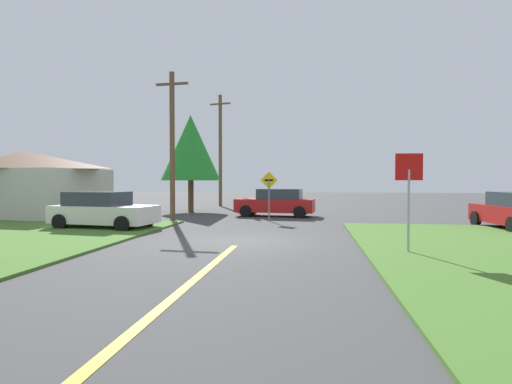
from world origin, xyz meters
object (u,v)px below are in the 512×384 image
object	(u,v)px
direction_sign	(269,190)
stop_sign	(409,183)
car_approaching_junction	(276,203)
barn	(24,184)
utility_pole_mid	(172,144)
parked_car_near_building	(103,210)
utility_pole_far	(220,149)
oak_tree_left	(191,148)

from	to	relation	value
direction_sign	stop_sign	bearing A→B (deg)	-60.98
car_approaching_junction	direction_sign	world-z (taller)	direction_sign
direction_sign	barn	bearing A→B (deg)	177.38
utility_pole_mid	barn	distance (m)	9.48
barn	stop_sign	bearing A→B (deg)	-26.34
car_approaching_junction	barn	bearing A→B (deg)	14.76
parked_car_near_building	utility_pole_far	world-z (taller)	utility_pole_far
stop_sign	parked_car_near_building	size ratio (longest dim) A/B	0.61
car_approaching_junction	direction_sign	size ratio (longest dim) A/B	1.84
direction_sign	barn	distance (m)	14.41
barn	car_approaching_junction	bearing A→B (deg)	8.99
stop_sign	utility_pole_mid	distance (m)	13.65
stop_sign	utility_pole_far	bearing A→B (deg)	-66.76
barn	utility_pole_far	bearing A→B (deg)	51.28
oak_tree_left	barn	size ratio (longest dim) A/B	0.74
parked_car_near_building	utility_pole_mid	size ratio (longest dim) A/B	0.60
utility_pole_far	utility_pole_mid	bearing A→B (deg)	-89.48
stop_sign	barn	size ratio (longest dim) A/B	0.33
car_approaching_junction	utility_pole_mid	distance (m)	6.91
car_approaching_junction	oak_tree_left	bearing A→B (deg)	-17.44
oak_tree_left	parked_car_near_building	bearing A→B (deg)	-95.95
oak_tree_left	utility_pole_mid	bearing A→B (deg)	-83.13
direction_sign	utility_pole_mid	bearing A→B (deg)	-179.84
direction_sign	parked_car_near_building	bearing A→B (deg)	-148.11
direction_sign	barn	world-z (taller)	barn
parked_car_near_building	barn	bearing A→B (deg)	154.73
direction_sign	barn	xyz separation A→B (m)	(-14.40, 0.66, 0.31)
stop_sign	utility_pole_far	size ratio (longest dim) A/B	0.31
car_approaching_junction	oak_tree_left	xyz separation A→B (m)	(-5.98, 2.56, 3.49)
utility_pole_mid	barn	bearing A→B (deg)	175.81
oak_tree_left	stop_sign	bearing A→B (deg)	-53.17
utility_pole_far	barn	world-z (taller)	utility_pole_far
utility_pole_far	direction_sign	distance (m)	13.48
stop_sign	utility_pole_mid	size ratio (longest dim) A/B	0.37
parked_car_near_building	utility_pole_far	distance (m)	16.82
stop_sign	barn	bearing A→B (deg)	-29.21
stop_sign	oak_tree_left	distance (m)	18.18
parked_car_near_building	car_approaching_junction	world-z (taller)	same
utility_pole_far	oak_tree_left	distance (m)	6.52
utility_pole_mid	direction_sign	size ratio (longest dim) A/B	3.05
utility_pole_far	oak_tree_left	bearing A→B (deg)	-94.93
parked_car_near_building	direction_sign	distance (m)	8.15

